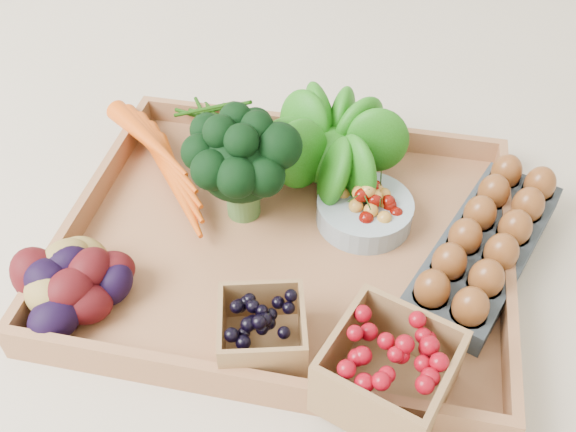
% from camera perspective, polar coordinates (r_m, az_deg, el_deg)
% --- Properties ---
extents(ground, '(4.00, 4.00, 0.00)m').
position_cam_1_polar(ground, '(0.84, 0.00, -2.92)').
color(ground, beige).
rests_on(ground, ground).
extents(tray, '(0.55, 0.45, 0.01)m').
position_cam_1_polar(tray, '(0.83, 0.00, -2.57)').
color(tray, '#A97046').
rests_on(tray, ground).
extents(carrots, '(0.21, 0.15, 0.05)m').
position_cam_1_polar(carrots, '(0.91, -10.67, 4.62)').
color(carrots, '#DF500E').
rests_on(carrots, tray).
extents(lettuce, '(0.13, 0.13, 0.13)m').
position_cam_1_polar(lettuce, '(0.87, 3.93, 6.69)').
color(lettuce, '#1A590D').
rests_on(lettuce, tray).
extents(broccoli, '(0.15, 0.15, 0.11)m').
position_cam_1_polar(broccoli, '(0.82, -4.11, 3.22)').
color(broccoli, black).
rests_on(broccoli, tray).
extents(cherry_bowl, '(0.13, 0.13, 0.03)m').
position_cam_1_polar(cherry_bowl, '(0.84, 6.81, 0.41)').
color(cherry_bowl, '#8C9EA5').
rests_on(cherry_bowl, tray).
extents(egg_carton, '(0.20, 0.30, 0.03)m').
position_cam_1_polar(egg_carton, '(0.83, 17.11, -2.79)').
color(egg_carton, '#353E44').
rests_on(egg_carton, tray).
extents(potatoes, '(0.15, 0.15, 0.09)m').
position_cam_1_polar(potatoes, '(0.77, -19.01, -4.77)').
color(potatoes, '#39090C').
rests_on(potatoes, tray).
extents(punnet_blackberry, '(0.11, 0.11, 0.06)m').
position_cam_1_polar(punnet_blackberry, '(0.70, -2.29, -10.23)').
color(punnet_blackberry, black).
rests_on(punnet_blackberry, tray).
extents(punnet_raspberry, '(0.15, 0.15, 0.08)m').
position_cam_1_polar(punnet_raspberry, '(0.67, 8.91, -13.48)').
color(punnet_raspberry, maroon).
rests_on(punnet_raspberry, tray).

